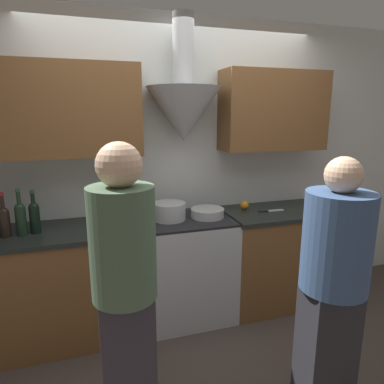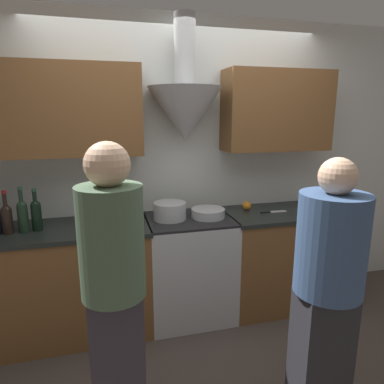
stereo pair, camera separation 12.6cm
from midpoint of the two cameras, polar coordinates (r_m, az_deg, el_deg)
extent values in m
plane|color=#423833|center=(3.03, 2.53, -22.93)|extent=(12.00, 12.00, 0.00)
cube|color=silver|center=(3.14, -0.83, 4.19)|extent=(8.40, 0.06, 2.60)
cone|color=#B7BABC|center=(2.91, 0.10, 12.82)|extent=(0.62, 0.62, 0.44)
cylinder|color=#B7BABC|center=(2.95, 0.10, 22.56)|extent=(0.17, 0.17, 0.56)
cube|color=brown|center=(2.87, -23.58, 12.35)|extent=(1.59, 0.32, 0.70)
cube|color=brown|center=(3.25, 15.05, 12.90)|extent=(0.97, 0.32, 0.70)
cube|color=brown|center=(3.03, -21.63, -14.29)|extent=(1.59, 0.60, 0.87)
cube|color=black|center=(2.86, -22.39, -6.12)|extent=(1.61, 0.62, 0.03)
cube|color=brown|center=(3.40, 14.95, -10.77)|extent=(0.97, 0.60, 0.87)
cube|color=black|center=(3.24, 15.42, -3.38)|extent=(1.00, 0.62, 0.03)
cube|color=#B7BABC|center=(3.09, 0.72, -12.63)|extent=(0.73, 0.60, 0.89)
cube|color=black|center=(2.85, 2.34, -15.73)|extent=(0.51, 0.01, 0.40)
cube|color=black|center=(2.92, 0.74, -4.56)|extent=(0.73, 0.60, 0.02)
cube|color=#B7BABC|center=(3.19, -0.55, -4.18)|extent=(0.73, 0.06, 0.10)
cylinder|color=black|center=(2.84, -27.29, -4.45)|extent=(0.08, 0.08, 0.18)
sphere|color=black|center=(2.82, -27.48, -2.69)|extent=(0.07, 0.07, 0.07)
cylinder|color=black|center=(2.80, -27.63, -1.30)|extent=(0.03, 0.03, 0.11)
cylinder|color=maroon|center=(2.79, -27.77, -0.02)|extent=(0.03, 0.03, 0.02)
cylinder|color=black|center=(2.82, -25.17, -4.11)|extent=(0.08, 0.08, 0.20)
sphere|color=black|center=(2.79, -25.37, -2.11)|extent=(0.07, 0.07, 0.07)
cylinder|color=black|center=(2.78, -25.51, -0.73)|extent=(0.03, 0.03, 0.10)
cylinder|color=#234C33|center=(2.76, -25.63, 0.55)|extent=(0.03, 0.03, 0.02)
cylinder|color=black|center=(2.82, -23.30, -3.98)|extent=(0.08, 0.08, 0.20)
sphere|color=black|center=(2.80, -23.48, -2.05)|extent=(0.07, 0.07, 0.07)
cylinder|color=black|center=(2.78, -23.60, -0.81)|extent=(0.03, 0.03, 0.09)
cylinder|color=#234C33|center=(2.77, -23.70, 0.31)|extent=(0.03, 0.03, 0.02)
cylinder|color=#B7BABC|center=(2.87, -2.47, -3.17)|extent=(0.27, 0.27, 0.15)
cylinder|color=#B7BABC|center=(2.94, 3.92, -3.52)|extent=(0.29, 0.29, 0.08)
sphere|color=orange|center=(3.21, 10.23, -2.24)|extent=(0.08, 0.08, 0.08)
cube|color=silver|center=(3.21, 15.24, -3.16)|extent=(0.15, 0.04, 0.01)
cube|color=black|center=(3.15, 13.26, -3.33)|extent=(0.09, 0.03, 0.01)
cube|color=#38333D|center=(2.02, -10.11, -27.91)|extent=(0.26, 0.17, 0.92)
cylinder|color=#4C664C|center=(1.64, -11.12, -8.19)|extent=(0.31, 0.31, 0.54)
sphere|color=#E0B28E|center=(1.55, -11.71, 4.50)|extent=(0.21, 0.21, 0.21)
cube|color=#28282D|center=(2.33, 22.22, -24.01)|extent=(0.31, 0.20, 0.82)
cylinder|color=#38517A|center=(2.01, 23.89, -7.98)|extent=(0.37, 0.37, 0.55)
sphere|color=#E0B28E|center=(1.92, 24.88, 2.37)|extent=(0.20, 0.20, 0.20)
camera|label=1|loc=(0.06, -88.69, 0.30)|focal=32.00mm
camera|label=2|loc=(0.06, 91.31, -0.30)|focal=32.00mm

